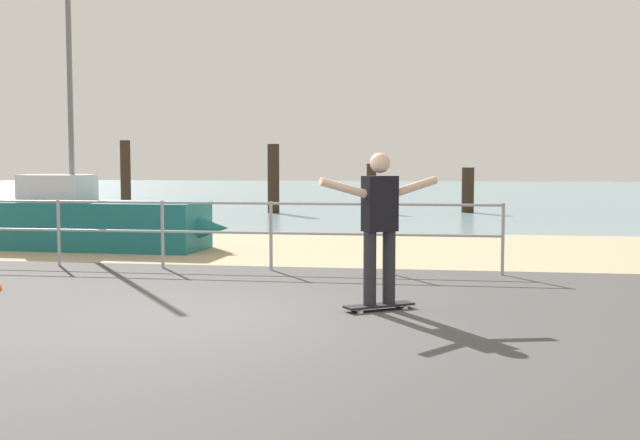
# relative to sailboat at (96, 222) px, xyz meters

# --- Properties ---
(ground_plane) EXTENTS (24.00, 10.00, 0.04)m
(ground_plane) POSITION_rel_sailboat_xyz_m (3.98, -6.95, -0.52)
(ground_plane) COLOR #474444
(ground_plane) RESTS_ON ground
(beach_strip) EXTENTS (24.00, 6.00, 0.04)m
(beach_strip) POSITION_rel_sailboat_xyz_m (3.98, 1.05, -0.52)
(beach_strip) COLOR tan
(beach_strip) RESTS_ON ground
(sea_surface) EXTENTS (72.00, 50.00, 0.04)m
(sea_surface) POSITION_rel_sailboat_xyz_m (3.98, 29.05, -0.52)
(sea_surface) COLOR #75939E
(sea_surface) RESTS_ON ground
(railing_fence) EXTENTS (11.89, 0.05, 1.05)m
(railing_fence) POSITION_rel_sailboat_xyz_m (1.32, -2.35, 0.18)
(railing_fence) COLOR #9EA0A5
(railing_fence) RESTS_ON ground
(sailboat) EXTENTS (4.99, 1.60, 5.34)m
(sailboat) POSITION_rel_sailboat_xyz_m (0.00, 0.00, 0.00)
(sailboat) COLOR #19666B
(sailboat) RESTS_ON ground
(skateboard) EXTENTS (0.77, 0.62, 0.08)m
(skateboard) POSITION_rel_sailboat_xyz_m (5.70, -5.28, -0.46)
(skateboard) COLOR black
(skateboard) RESTS_ON ground
(skateboarder) EXTENTS (1.25, 0.89, 1.65)m
(skateboarder) POSITION_rel_sailboat_xyz_m (5.70, -5.28, 0.49)
(skateboarder) COLOR #26262B
(skateboarder) RESTS_ON skateboard
(groyne_post_0) EXTENTS (0.27, 0.27, 2.22)m
(groyne_post_0) POSITION_rel_sailboat_xyz_m (-1.99, 6.20, 0.59)
(groyne_post_0) COLOR #332319
(groyne_post_0) RESTS_ON ground
(groyne_post_1) EXTENTS (0.38, 0.38, 2.21)m
(groyne_post_1) POSITION_rel_sailboat_xyz_m (1.08, 10.72, 0.58)
(groyne_post_1) COLOR #332319
(groyne_post_1) RESTS_ON ground
(groyne_post_2) EXTENTS (0.31, 0.31, 1.59)m
(groyne_post_2) POSITION_rel_sailboat_xyz_m (4.15, 11.41, 0.27)
(groyne_post_2) COLOR #332319
(groyne_post_2) RESTS_ON ground
(groyne_post_3) EXTENTS (0.40, 0.40, 1.47)m
(groyne_post_3) POSITION_rel_sailboat_xyz_m (7.22, 11.86, 0.21)
(groyne_post_3) COLOR #332319
(groyne_post_3) RESTS_ON ground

